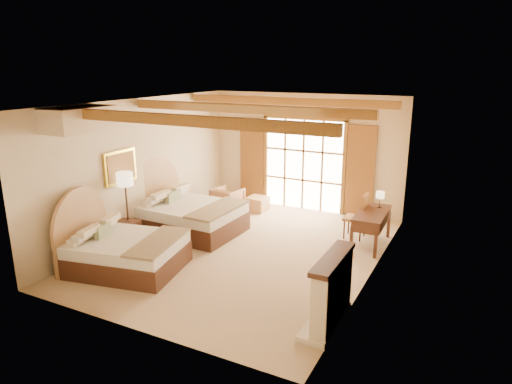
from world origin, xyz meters
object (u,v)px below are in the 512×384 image
Objects in this scene: bed_near at (120,248)px; bed_far at (185,213)px; desk at (371,227)px; nightstand at (127,234)px; armchair at (228,200)px.

bed_far is at bearing 80.47° from bed_near.
bed_near is at bearing -142.08° from desk.
nightstand is 0.40× the size of desk.
bed_near reaches higher than armchair.
armchair is 0.51× the size of desk.
bed_near is 3.26× the size of armchair.
desk reaches higher than armchair.
nightstand is (-0.58, -1.43, -0.17)m from bed_far.
bed_far is 1.59× the size of desk.
bed_near is 2.33m from bed_far.
armchair is at bearing 87.14° from bed_far.
bed_near is 4.11m from armchair.
bed_near is at bearing -62.66° from nightstand.
nightstand is 0.79× the size of armchair.
nightstand is at bearing 114.45° from bed_near.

